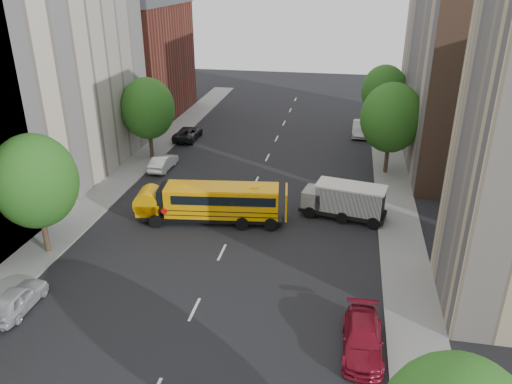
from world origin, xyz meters
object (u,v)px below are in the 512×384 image
(parked_car_0, at_px, (17,299))
(street_tree_1, at_px, (35,181))
(safari_truck, at_px, (344,200))
(parked_car_2, at_px, (188,133))
(parked_car_5, at_px, (360,128))
(street_tree_5, at_px, (384,91))
(street_tree_2, at_px, (148,109))
(parked_car_3, at_px, (363,339))
(school_bus, at_px, (211,201))
(parked_car_1, at_px, (163,162))
(street_tree_4, at_px, (391,118))

(parked_car_0, bearing_deg, street_tree_1, -73.68)
(safari_truck, distance_m, parked_car_2, 22.96)
(parked_car_5, bearing_deg, street_tree_5, 28.65)
(parked_car_5, bearing_deg, street_tree_2, -149.08)
(street_tree_2, height_order, parked_car_3, street_tree_2)
(safari_truck, xyz_separation_m, parked_car_3, (1.26, -13.97, -0.71))
(school_bus, height_order, safari_truck, school_bus)
(parked_car_0, distance_m, parked_car_1, 20.95)
(street_tree_2, height_order, street_tree_5, street_tree_2)
(safari_truck, bearing_deg, parked_car_5, 97.63)
(street_tree_4, xyz_separation_m, parked_car_1, (-19.80, -2.78, -4.41))
(parked_car_2, bearing_deg, street_tree_2, 74.23)
(street_tree_1, height_order, safari_truck, street_tree_1)
(street_tree_2, height_order, parked_car_0, street_tree_2)
(street_tree_5, height_order, parked_car_3, street_tree_5)
(street_tree_4, distance_m, safari_truck, 10.79)
(parked_car_0, relative_size, parked_car_5, 0.86)
(street_tree_4, relative_size, parked_car_2, 1.67)
(street_tree_1, xyz_separation_m, parked_car_1, (2.20, 15.22, -4.28))
(school_bus, bearing_deg, street_tree_4, 35.66)
(street_tree_1, xyz_separation_m, school_bus, (9.21, 6.18, -3.38))
(street_tree_2, xyz_separation_m, parked_car_1, (2.20, -2.78, -4.16))
(street_tree_2, xyz_separation_m, school_bus, (9.21, -11.82, -3.26))
(school_bus, bearing_deg, parked_car_0, -129.11)
(street_tree_1, distance_m, street_tree_4, 28.43)
(parked_car_1, distance_m, parked_car_2, 8.87)
(parked_car_2, xyz_separation_m, parked_car_3, (18.10, -29.57, 0.00))
(safari_truck, relative_size, parked_car_5, 1.38)
(parked_car_0, height_order, parked_car_2, parked_car_0)
(street_tree_2, relative_size, parked_car_3, 1.66)
(street_tree_2, xyz_separation_m, parked_car_3, (19.80, -23.49, -4.15))
(school_bus, distance_m, parked_car_0, 14.07)
(school_bus, distance_m, parked_car_3, 15.79)
(street_tree_1, bearing_deg, street_tree_4, 39.29)
(street_tree_1, bearing_deg, parked_car_5, 55.58)
(parked_car_0, xyz_separation_m, parked_car_3, (18.04, 0.23, -0.01))
(street_tree_4, distance_m, parked_car_1, 20.47)
(school_bus, bearing_deg, street_tree_1, -153.20)
(street_tree_1, bearing_deg, safari_truck, 24.57)
(school_bus, bearing_deg, street_tree_2, 120.85)
(street_tree_1, xyz_separation_m, safari_truck, (18.54, 8.47, -3.57))
(street_tree_2, height_order, street_tree_4, street_tree_4)
(street_tree_2, distance_m, parked_car_5, 22.96)
(parked_car_3, bearing_deg, street_tree_4, 84.14)
(street_tree_1, distance_m, parked_car_5, 35.28)
(parked_car_0, xyz_separation_m, parked_car_1, (0.44, 20.95, -0.01))
(street_tree_1, xyz_separation_m, parked_car_5, (19.80, 28.90, -4.18))
(street_tree_5, distance_m, parked_car_1, 25.03)
(street_tree_2, relative_size, parked_car_5, 1.65)
(street_tree_2, relative_size, safari_truck, 1.20)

